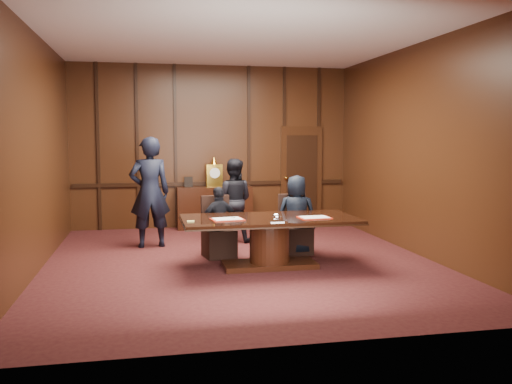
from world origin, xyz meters
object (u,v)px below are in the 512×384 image
(sideboard, at_px, (214,206))
(signatory_right, at_px, (297,215))
(witness_left, at_px, (150,192))
(witness_right, at_px, (233,200))
(conference_table, at_px, (269,234))
(signatory_left, at_px, (219,222))

(sideboard, distance_m, signatory_right, 3.08)
(witness_left, relative_size, witness_right, 1.26)
(conference_table, height_order, signatory_left, signatory_left)
(sideboard, relative_size, witness_left, 0.81)
(signatory_right, bearing_deg, witness_right, -42.32)
(signatory_right, relative_size, witness_left, 0.68)
(conference_table, relative_size, witness_left, 1.33)
(conference_table, bearing_deg, signatory_left, 129.09)
(sideboard, xyz_separation_m, witness_left, (-1.38, -1.78, 0.50))
(conference_table, relative_size, signatory_right, 1.97)
(signatory_left, xyz_separation_m, witness_right, (0.44, 1.32, 0.20))
(conference_table, relative_size, signatory_left, 2.26)
(signatory_right, bearing_deg, conference_table, 65.28)
(signatory_right, distance_m, witness_right, 1.58)
(signatory_left, bearing_deg, signatory_right, 161.36)
(sideboard, height_order, signatory_left, sideboard)
(conference_table, xyz_separation_m, signatory_left, (-0.65, 0.80, 0.07))
(conference_table, bearing_deg, sideboard, 95.69)
(signatory_right, xyz_separation_m, witness_left, (-2.39, 1.11, 0.32))
(conference_table, distance_m, signatory_left, 1.03)
(conference_table, xyz_separation_m, signatory_right, (0.65, 0.80, 0.16))
(sideboard, xyz_separation_m, conference_table, (0.37, -3.70, 0.02))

